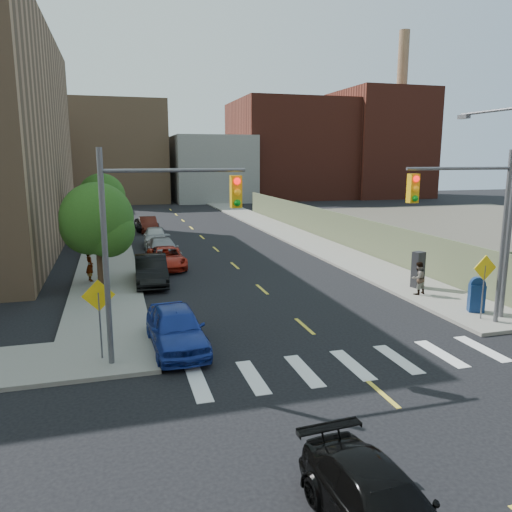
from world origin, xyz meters
TOP-DOWN VIEW (x-y plane):
  - ground at (0.00, 0.00)m, footprint 160.00×160.00m
  - sidewalk_nw at (-7.75, 41.50)m, footprint 3.50×73.00m
  - sidewalk_ne at (7.75, 41.50)m, footprint 3.50×73.00m
  - fence_north at (9.60, 28.00)m, footprint 0.12×44.00m
  - gravel_lot at (28.00, 30.00)m, footprint 36.00×42.00m
  - bg_bldg_west at (-22.00, 70.00)m, footprint 14.00×18.00m
  - bg_bldg_midwest at (-6.00, 72.00)m, footprint 14.00×16.00m
  - bg_bldg_center at (8.00, 70.00)m, footprint 12.00×16.00m
  - bg_bldg_east at (22.00, 72.00)m, footprint 18.00×18.00m
  - bg_bldg_fareast at (38.00, 70.00)m, footprint 14.00×16.00m
  - smokestack at (42.00, 70.00)m, footprint 1.80×1.80m
  - signal_nw at (-5.98, 6.00)m, footprint 4.59×0.30m
  - signal_ne at (5.98, 6.00)m, footprint 4.59×0.30m
  - streetlight_ne at (8.20, 6.90)m, footprint 0.25×3.70m
  - warn_sign_nw at (-7.80, 6.50)m, footprint 1.06×0.06m
  - warn_sign_ne at (7.20, 6.50)m, footprint 1.06×0.06m
  - warn_sign_midwest at (-7.80, 20.00)m, footprint 1.06×0.06m
  - tree_west_near at (-8.00, 16.05)m, footprint 3.66×3.64m
  - tree_west_far at (-8.00, 31.05)m, footprint 3.66×3.64m
  - parked_car_blue at (-5.27, 7.00)m, footprint 2.02×4.63m
  - parked_car_black at (-5.41, 16.71)m, footprint 1.79×4.74m
  - parked_car_red at (-4.20, 20.54)m, footprint 2.20×4.65m
  - parked_car_silver at (-4.20, 23.00)m, footprint 2.18×5.02m
  - parked_car_white at (-4.20, 28.64)m, footprint 2.04×4.50m
  - parked_car_maroon at (-4.20, 36.46)m, footprint 1.59×4.23m
  - parked_car_grey at (-4.27, 37.72)m, footprint 2.12×4.42m
  - black_sedan at (-2.92, -3.08)m, footprint 2.00×4.31m
  - mailbox at (7.67, 7.39)m, footprint 0.77×0.69m
  - payphone at (7.64, 11.70)m, footprint 0.64×0.57m
  - pedestrian_west at (-8.57, 17.69)m, footprint 0.58×0.71m
  - pedestrian_east at (6.87, 10.52)m, footprint 0.90×0.78m

SIDE VIEW (x-z plane):
  - ground at x=0.00m, z-range 0.00..0.00m
  - gravel_lot at x=28.00m, z-range 0.00..0.06m
  - sidewalk_nw at x=-7.75m, z-range 0.00..0.15m
  - sidewalk_ne at x=7.75m, z-range 0.00..0.15m
  - parked_car_grey at x=-4.27m, z-range 0.00..1.21m
  - black_sedan at x=-2.92m, z-range 0.00..1.22m
  - parked_car_red at x=-4.20m, z-range 0.00..1.28m
  - parked_car_maroon at x=-4.20m, z-range 0.00..1.38m
  - parked_car_silver at x=-4.20m, z-range 0.00..1.44m
  - parked_car_white at x=-4.20m, z-range 0.00..1.50m
  - parked_car_black at x=-5.41m, z-range 0.00..1.54m
  - parked_car_blue at x=-5.27m, z-range 0.00..1.55m
  - mailbox at x=7.67m, z-range 0.13..1.66m
  - pedestrian_east at x=6.87m, z-range 0.15..1.75m
  - pedestrian_west at x=-8.57m, z-range 0.15..1.82m
  - payphone at x=7.64m, z-range 0.15..2.00m
  - fence_north at x=9.60m, z-range 0.00..2.50m
  - warn_sign_nw at x=-7.80m, z-range 0.58..3.41m
  - warn_sign_ne at x=7.20m, z-range 0.58..3.41m
  - warn_sign_midwest at x=-7.80m, z-range 0.58..3.41m
  - tree_west_near at x=-8.00m, z-range 0.72..6.24m
  - tree_west_far at x=-8.00m, z-range 0.72..6.24m
  - signal_nw at x=-5.98m, z-range 1.03..8.03m
  - signal_ne at x=5.98m, z-range 1.03..8.03m
  - bg_bldg_center at x=8.00m, z-range 0.00..10.00m
  - streetlight_ne at x=8.20m, z-range 0.72..9.72m
  - bg_bldg_west at x=-22.00m, z-range 0.00..12.00m
  - bg_bldg_midwest at x=-6.00m, z-range 0.00..15.00m
  - bg_bldg_east at x=22.00m, z-range 0.00..16.00m
  - bg_bldg_fareast at x=38.00m, z-range 0.00..18.00m
  - smokestack at x=42.00m, z-range 0.00..28.00m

